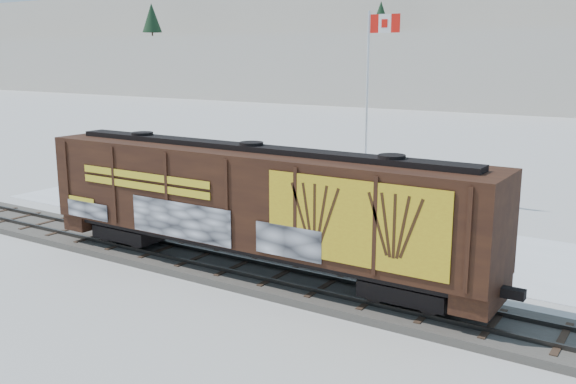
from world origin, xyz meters
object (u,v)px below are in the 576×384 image
Objects in this scene: hopper_railcar at (252,200)px; car_silver at (202,199)px; car_white at (346,224)px; flagpole at (368,134)px; car_dark at (363,216)px.

car_silver is at bearing 140.94° from hopper_railcar.
hopper_railcar is at bearing 167.87° from car_white.
flagpole reaches higher than hopper_railcar.
car_dark is at bearing -4.03° from car_white.
hopper_railcar is 8.83m from car_dark.
flagpole is 7.10m from car_dark.
car_silver reaches higher than car_dark.
hopper_railcar is at bearing -81.35° from flagpole.
car_silver is at bearing 122.69° from car_dark.
car_white is 0.93× the size of car_dark.
flagpole is 2.56× the size of car_white.
car_dark is (8.65, 1.84, -0.14)m from car_silver.
car_silver is at bearing 82.00° from car_white.
car_dark is at bearing -65.48° from flagpole.
car_dark is at bearing -67.34° from car_silver.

